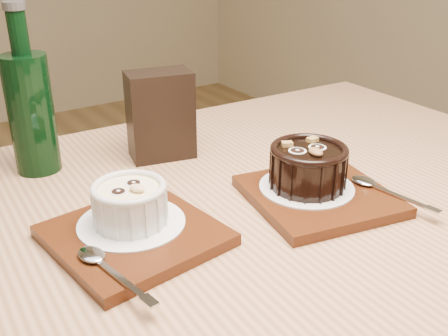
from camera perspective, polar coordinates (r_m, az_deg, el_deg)
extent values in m
cube|color=#9A6943|center=(0.69, -0.27, -6.82)|extent=(1.23, 0.85, 0.04)
cylinder|color=#9A6943|center=(1.41, 11.53, -7.19)|extent=(0.06, 0.06, 0.71)
cube|color=#4A200C|center=(0.64, -9.73, -7.25)|extent=(0.20, 0.20, 0.01)
cylinder|color=white|center=(0.65, -10.03, -5.88)|extent=(0.13, 0.13, 0.00)
cylinder|color=silver|center=(0.63, -10.18, -4.07)|extent=(0.09, 0.09, 0.04)
cylinder|color=#FFE59B|center=(0.62, -10.33, -2.36)|extent=(0.07, 0.07, 0.00)
torus|color=silver|center=(0.62, -10.35, -2.08)|extent=(0.09, 0.09, 0.01)
cylinder|color=black|center=(0.62, -11.43, -2.49)|extent=(0.02, 0.02, 0.00)
cylinder|color=black|center=(0.63, -9.81, -1.57)|extent=(0.02, 0.02, 0.00)
ellipsoid|color=#E6BE86|center=(0.61, -9.45, -2.17)|extent=(0.02, 0.02, 0.01)
cube|color=#4A200C|center=(0.73, 10.26, -3.00)|extent=(0.21, 0.21, 0.01)
cylinder|color=white|center=(0.73, 8.97, -2.04)|extent=(0.13, 0.13, 0.00)
cylinder|color=black|center=(0.72, 9.12, -0.10)|extent=(0.10, 0.10, 0.05)
cylinder|color=black|center=(0.71, 9.25, 1.74)|extent=(0.09, 0.09, 0.00)
torus|color=black|center=(0.71, 9.27, 2.00)|extent=(0.11, 0.11, 0.01)
cylinder|color=black|center=(0.70, 8.00, 1.92)|extent=(0.02, 0.02, 0.00)
cylinder|color=black|center=(0.72, 10.13, 2.28)|extent=(0.02, 0.02, 0.00)
ellipsoid|color=brown|center=(0.69, 9.96, 1.74)|extent=(0.02, 0.03, 0.01)
cube|color=brown|center=(0.71, 6.89, 2.61)|extent=(0.02, 0.02, 0.01)
cube|color=brown|center=(0.73, 9.60, 3.06)|extent=(0.02, 0.01, 0.01)
cube|color=black|center=(0.84, -6.93, 5.72)|extent=(0.11, 0.08, 0.14)
cylinder|color=black|center=(0.83, -20.23, 5.47)|extent=(0.07, 0.07, 0.18)
cylinder|color=black|center=(0.80, -21.50, 13.55)|extent=(0.03, 0.03, 0.06)
cylinder|color=#333333|center=(0.79, -21.91, 16.09)|extent=(0.03, 0.03, 0.01)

